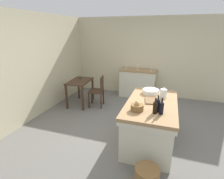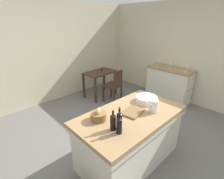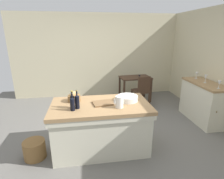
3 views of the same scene
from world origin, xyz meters
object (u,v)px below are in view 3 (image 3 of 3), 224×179
Objects in this scene: writing_desk at (135,81)px; wicker_hamper at (35,149)px; island_table at (101,125)px; wash_bowl at (128,98)px; bread_basket at (74,98)px; wine_bottle_amber at (72,101)px; wine_glass_left at (206,77)px; side_cabinet at (203,102)px; wine_glass_middle at (197,74)px; wine_glass_far_left at (219,83)px; pitcher at (119,102)px; wooden_chair at (142,91)px; cutting_board at (103,103)px; wine_bottle_dark at (77,101)px; wine_bottle_green at (72,103)px.

writing_desk reaches higher than wicker_hamper.
wash_bowl is (0.49, 0.08, 0.44)m from island_table.
wine_bottle_amber reaches higher than bread_basket.
wicker_hamper is (-3.58, -0.83, -0.90)m from wine_glass_left.
wine_glass_middle is at bearing 86.36° from side_cabinet.
side_cabinet is 0.59m from wine_glass_left.
wine_glass_far_left is (1.18, -1.95, 0.41)m from writing_desk.
bread_basket is at bearing 151.61° from pitcher.
wine_glass_far_left is at bearing 7.52° from wine_bottle_amber.
wooden_chair is (0.02, -0.57, -0.13)m from writing_desk.
cutting_board reaches higher than writing_desk.
wine_bottle_dark is at bearing -166.53° from wash_bowl.
wooden_chair is 5.56× the size of wine_glass_far_left.
pitcher is at bearing -149.04° from wine_glass_middle.
wine_bottle_dark is 0.85× the size of wicker_hamper.
wine_glass_left is at bearing 15.88° from wine_bottle_amber.
wooden_chair reaches higher than cutting_board.
wicker_hamper is (-1.13, -0.10, -0.31)m from island_table.
wine_glass_left is (1.20, -1.50, 0.43)m from writing_desk.
island_table is 10.14× the size of wine_glass_far_left.
wash_bowl is at bearing 9.51° from cutting_board.
bread_basket is at bearing -178.31° from wine_glass_far_left.
pitcher reaches higher than bread_basket.
wine_bottle_dark reaches higher than writing_desk.
wine_bottle_amber is (-0.46, -0.09, 0.51)m from island_table.
cutting_board is 0.46m from wine_bottle_dark.
wine_bottle_green is 1.54× the size of wine_glass_left.
wine_bottle_amber is at bearing -126.32° from writing_desk.
wine_bottle_green is (-1.73, -1.86, 0.47)m from wooden_chair.
pitcher is 0.75m from wine_bottle_amber.
wash_bowl reaches higher than writing_desk.
wine_bottle_green is (-0.01, -0.40, 0.05)m from bread_basket.
wine_bottle_green is at bearing -170.49° from wine_glass_far_left.
wine_bottle_amber is 1.06m from wicker_hamper.
wine_bottle_dark is 1.84× the size of wine_glass_far_left.
wine_bottle_dark reaches higher than wine_glass_left.
bread_basket is at bearing 89.07° from wine_bottle_green.
island_table is 1.78× the size of writing_desk.
wine_bottle_green is (-0.45, -0.19, 0.51)m from island_table.
bread_basket is (-2.91, -0.51, 0.46)m from side_cabinet.
wash_bowl reaches higher than island_table.
wine_glass_middle is (2.01, 1.06, 0.13)m from wash_bowl.
wine_glass_far_left is (-0.03, -0.43, 0.58)m from side_cabinet.
bread_basket is 0.61× the size of wicker_hamper.
wine_glass_far_left is (2.89, 0.48, 0.07)m from wine_bottle_green.
wine_bottle_dark is (-0.67, 0.06, 0.02)m from pitcher.
wine_bottle_dark is 1.05× the size of wine_bottle_amber.
bread_basket is 0.34m from wine_bottle_dark.
bread_basket reaches higher than writing_desk.
wine_bottle_dark is at bearing -24.96° from wine_bottle_amber.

